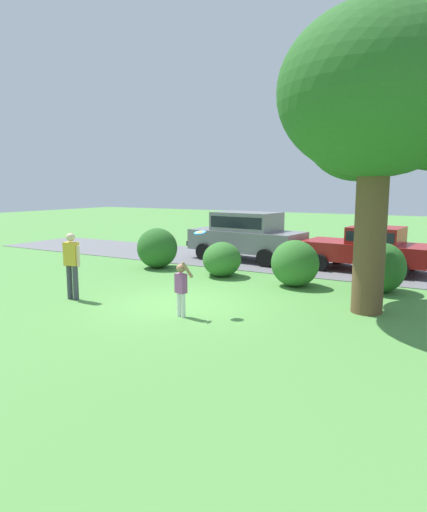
# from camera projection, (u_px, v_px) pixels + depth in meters

# --- Properties ---
(ground_plane) EXTENTS (80.00, 80.00, 0.00)m
(ground_plane) POSITION_uv_depth(u_px,v_px,m) (180.00, 304.00, 11.44)
(ground_plane) COLOR #518E42
(driveway_strip) EXTENTS (28.00, 4.40, 0.02)m
(driveway_strip) POSITION_uv_depth(u_px,v_px,m) (285.00, 263.00, 17.44)
(driveway_strip) COLOR slate
(driveway_strip) RESTS_ON ground
(oak_tree_large) EXTENTS (4.60, 4.63, 6.85)m
(oak_tree_large) POSITION_uv_depth(u_px,v_px,m) (380.00, 103.00, 10.15)
(oak_tree_large) COLOR brown
(oak_tree_large) RESTS_ON ground
(shrub_near_tree) EXTENTS (1.43, 1.48, 1.44)m
(shrub_near_tree) POSITION_uv_depth(u_px,v_px,m) (158.00, 249.00, 16.47)
(shrub_near_tree) COLOR #286023
(shrub_near_tree) RESTS_ON ground
(shrub_centre_left) EXTENTS (1.38, 1.42, 1.13)m
(shrub_centre_left) POSITION_uv_depth(u_px,v_px,m) (221.00, 260.00, 15.00)
(shrub_centre_left) COLOR #33702B
(shrub_centre_left) RESTS_ON ground
(shrub_centre) EXTENTS (1.41, 1.37, 1.37)m
(shrub_centre) POSITION_uv_depth(u_px,v_px,m) (296.00, 265.00, 13.43)
(shrub_centre) COLOR #33702B
(shrub_centre) RESTS_ON ground
(shrub_centre_right) EXTENTS (1.32, 1.44, 1.38)m
(shrub_centre_right) POSITION_uv_depth(u_px,v_px,m) (381.00, 269.00, 12.71)
(shrub_centre_right) COLOR #286023
(shrub_centre_right) RESTS_ON ground
(parked_sedan) EXTENTS (4.50, 2.30, 1.56)m
(parked_sedan) POSITION_uv_depth(u_px,v_px,m) (369.00, 247.00, 15.71)
(parked_sedan) COLOR maroon
(parked_sedan) RESTS_ON ground
(parked_suv) EXTENTS (4.84, 2.42, 1.92)m
(parked_suv) POSITION_uv_depth(u_px,v_px,m) (246.00, 234.00, 18.01)
(parked_suv) COLOR gray
(parked_suv) RESTS_ON ground
(child_thrower) EXTENTS (0.47, 0.23, 1.29)m
(child_thrower) POSITION_uv_depth(u_px,v_px,m) (181.00, 286.00, 10.24)
(child_thrower) COLOR white
(child_thrower) RESTS_ON ground
(frisbee) EXTENTS (0.28, 0.28, 0.09)m
(frisbee) POSITION_uv_depth(u_px,v_px,m) (200.00, 233.00, 10.41)
(frisbee) COLOR #337FDB
(adult_onlooker) EXTENTS (0.53, 0.26, 1.74)m
(adult_onlooker) POSITION_uv_depth(u_px,v_px,m) (72.00, 262.00, 11.79)
(adult_onlooker) COLOR #3F3F4C
(adult_onlooker) RESTS_ON ground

